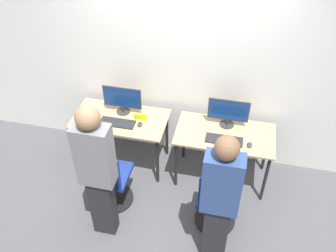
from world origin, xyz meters
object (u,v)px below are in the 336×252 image
(keyboard_right, at_px, (224,140))
(person_right, at_px, (220,198))
(mouse_left, at_px, (140,124))
(monitor_right, at_px, (228,112))
(keyboard_left, at_px, (117,123))
(person_left, at_px, (97,170))
(office_chair_left, at_px, (110,181))
(mouse_right, at_px, (249,145))
(office_chair_right, at_px, (217,203))
(monitor_left, at_px, (122,99))

(keyboard_right, relative_size, person_right, 0.26)
(mouse_left, height_order, monitor_right, monitor_right)
(keyboard_left, xyz_separation_m, person_left, (0.14, -0.98, 0.21))
(office_chair_left, height_order, monitor_right, monitor_right)
(person_right, bearing_deg, keyboard_left, 143.46)
(keyboard_right, height_order, mouse_right, mouse_right)
(mouse_right, bearing_deg, monitor_right, 132.24)
(keyboard_right, xyz_separation_m, office_chair_right, (0.02, -0.63, -0.38))
(mouse_left, bearing_deg, monitor_left, 142.63)
(keyboard_right, height_order, person_right, person_right)
(keyboard_left, relative_size, office_chair_right, 0.48)
(keyboard_left, height_order, person_left, person_left)
(office_chair_left, height_order, mouse_right, office_chair_left)
(keyboard_right, bearing_deg, person_right, -86.92)
(monitor_left, distance_m, office_chair_left, 1.03)
(office_chair_left, bearing_deg, monitor_left, 95.27)
(keyboard_left, bearing_deg, monitor_right, 11.70)
(mouse_right, xyz_separation_m, person_right, (-0.24, -0.97, 0.15))
(office_chair_right, distance_m, person_right, 0.66)
(mouse_left, bearing_deg, office_chair_right, -32.61)
(keyboard_left, distance_m, monitor_right, 1.36)
(monitor_left, height_order, keyboard_right, monitor_left)
(monitor_right, distance_m, mouse_right, 0.47)
(mouse_right, bearing_deg, person_right, -103.99)
(office_chair_right, bearing_deg, mouse_left, 147.39)
(mouse_left, relative_size, office_chair_left, 0.10)
(monitor_right, bearing_deg, person_right, -87.62)
(keyboard_left, bearing_deg, mouse_right, -1.81)
(monitor_right, xyz_separation_m, person_right, (0.05, -1.29, -0.03))
(mouse_left, relative_size, office_chair_right, 0.10)
(keyboard_left, distance_m, person_right, 1.72)
(office_chair_right, relative_size, person_right, 0.54)
(person_left, height_order, keyboard_right, person_left)
(keyboard_left, bearing_deg, monitor_left, 90.00)
(monitor_left, height_order, monitor_right, same)
(monitor_left, bearing_deg, office_chair_left, -84.73)
(person_right, bearing_deg, person_left, 178.25)
(monitor_left, xyz_separation_m, mouse_right, (1.62, -0.29, -0.18))
(monitor_left, relative_size, mouse_left, 5.47)
(mouse_right, bearing_deg, office_chair_left, -159.87)
(person_left, relative_size, office_chair_right, 1.93)
(monitor_right, bearing_deg, keyboard_right, -90.00)
(keyboard_left, distance_m, person_left, 1.01)
(office_chair_left, distance_m, monitor_right, 1.63)
(monitor_left, distance_m, keyboard_right, 1.36)
(monitor_right, relative_size, keyboard_right, 1.13)
(mouse_left, xyz_separation_m, office_chair_left, (-0.20, -0.64, -0.39))
(office_chair_left, xyz_separation_m, person_right, (1.30, -0.40, 0.54))
(office_chair_left, xyz_separation_m, keyboard_right, (1.24, 0.59, 0.38))
(monitor_right, height_order, office_chair_right, monitor_right)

